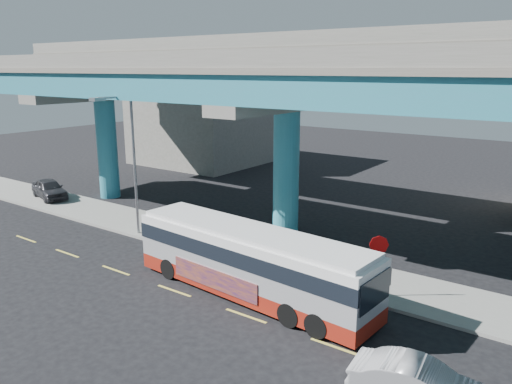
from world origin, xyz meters
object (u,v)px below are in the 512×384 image
Objects in this scene: transit_bus at (251,260)px; street_lamp at (125,146)px; stop_sign at (379,252)px; parked_car at (49,189)px.

street_lamp is at bearing 173.20° from transit_bus.
parked_car is at bearing 164.86° from stop_sign.
transit_bus reaches higher than parked_car.
street_lamp is 3.01× the size of stop_sign.
stop_sign is (4.62, 2.83, 0.48)m from transit_bus.
street_lamp reaches higher than parked_car.
stop_sign is (26.59, -1.52, 1.27)m from parked_car.
transit_bus is 22.41m from parked_car.
street_lamp reaches higher than transit_bus.
parked_car is 0.55× the size of street_lamp.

